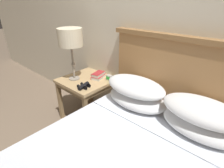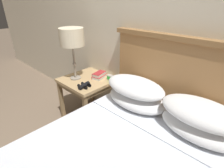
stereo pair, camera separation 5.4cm
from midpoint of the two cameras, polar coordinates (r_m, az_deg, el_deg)
wall_back at (r=1.85m, az=10.77°, el=20.89°), size 8.00×0.06×2.60m
nightstand at (r=2.20m, az=-7.11°, el=-0.06°), size 0.58×0.58×0.57m
table_lamp at (r=2.05m, az=-12.25°, el=14.41°), size 0.27×0.27×0.60m
book_on_nightstand at (r=2.17m, az=-3.46°, el=2.48°), size 0.16×0.21×0.04m
book_stacked_on_top at (r=2.16m, az=-3.51°, el=3.34°), size 0.13×0.19×0.04m
binoculars_pair at (r=1.95m, az=-8.30°, el=-0.47°), size 0.15×0.16×0.05m
alarm_clock at (r=2.10m, az=0.10°, el=2.11°), size 0.07×0.05×0.06m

